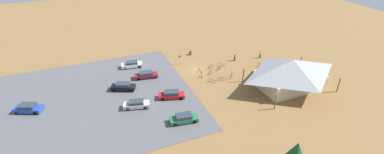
% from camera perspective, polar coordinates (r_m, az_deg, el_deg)
% --- Properties ---
extents(ground, '(160.00, 160.00, 0.00)m').
position_cam_1_polar(ground, '(59.14, 0.88, 1.43)').
color(ground, olive).
rests_on(ground, ground).
extents(parking_lot_asphalt, '(37.03, 32.42, 0.05)m').
position_cam_1_polar(parking_lot_asphalt, '(52.30, -20.87, -4.74)').
color(parking_lot_asphalt, '#56565B').
rests_on(parking_lot_asphalt, ground).
extents(bike_pavilion, '(14.71, 10.53, 5.70)m').
position_cam_1_polar(bike_pavilion, '(54.91, 19.84, 1.06)').
color(bike_pavilion, beige).
rests_on(bike_pavilion, ground).
extents(trash_bin, '(0.60, 0.60, 0.90)m').
position_cam_1_polar(trash_bin, '(66.10, -0.34, 5.00)').
color(trash_bin, brown).
rests_on(trash_bin, ground).
extents(lot_sign, '(0.56, 0.08, 2.20)m').
position_cam_1_polar(lot_sign, '(61.14, -2.58, 3.86)').
color(lot_sign, '#99999E').
rests_on(lot_sign, ground).
extents(bicycle_purple_near_porch, '(1.46, 0.94, 0.86)m').
position_cam_1_polar(bicycle_purple_near_porch, '(60.92, 6.13, 2.54)').
color(bicycle_purple_near_porch, black).
rests_on(bicycle_purple_near_porch, ground).
extents(bicycle_silver_by_bin, '(0.71, 1.53, 0.83)m').
position_cam_1_polar(bicycle_silver_by_bin, '(62.22, 13.83, 2.38)').
color(bicycle_silver_by_bin, black).
rests_on(bicycle_silver_by_bin, ground).
extents(bicycle_yellow_yard_right, '(1.31, 1.17, 0.78)m').
position_cam_1_polar(bicycle_yellow_yard_right, '(57.62, 3.85, 0.97)').
color(bicycle_yellow_yard_right, black).
rests_on(bicycle_yellow_yard_right, ground).
extents(bicycle_blue_mid_cluster, '(0.48, 1.68, 0.82)m').
position_cam_1_polar(bicycle_blue_mid_cluster, '(58.14, 1.65, 1.31)').
color(bicycle_blue_mid_cluster, black).
rests_on(bicycle_blue_mid_cluster, ground).
extents(bicycle_green_yard_front, '(1.19, 1.38, 0.84)m').
position_cam_1_polar(bicycle_green_yard_front, '(56.68, 8.16, 0.22)').
color(bicycle_green_yard_front, black).
rests_on(bicycle_green_yard_front, ground).
extents(bicycle_white_near_sign, '(0.84, 1.43, 0.78)m').
position_cam_1_polar(bicycle_white_near_sign, '(56.47, 2.01, 0.38)').
color(bicycle_white_near_sign, black).
rests_on(bicycle_white_near_sign, ground).
extents(bicycle_black_edge_south, '(1.72, 0.69, 0.85)m').
position_cam_1_polar(bicycle_black_edge_south, '(55.43, 6.16, -0.33)').
color(bicycle_black_edge_south, black).
rests_on(bicycle_black_edge_south, ground).
extents(bicycle_teal_back_row, '(1.11, 1.26, 0.82)m').
position_cam_1_polar(bicycle_teal_back_row, '(54.59, 4.22, -0.76)').
color(bicycle_teal_back_row, black).
rests_on(bicycle_teal_back_row, ground).
extents(bicycle_orange_lone_west, '(1.42, 0.94, 0.82)m').
position_cam_1_polar(bicycle_orange_lone_west, '(59.82, 3.85, 2.10)').
color(bicycle_orange_lone_west, black).
rests_on(bicycle_orange_lone_west, ground).
extents(bicycle_red_yard_left, '(1.37, 1.03, 0.76)m').
position_cam_1_polar(bicycle_red_yard_left, '(59.38, 5.59, 1.79)').
color(bicycle_red_yard_left, black).
rests_on(bicycle_red_yard_left, ground).
extents(bicycle_purple_lone_east, '(1.43, 0.99, 0.87)m').
position_cam_1_polar(bicycle_purple_lone_east, '(63.52, 17.32, 2.46)').
color(bicycle_purple_lone_east, black).
rests_on(bicycle_purple_lone_east, ground).
extents(car_red_near_entry, '(4.96, 3.10, 1.40)m').
position_cam_1_polar(car_red_near_entry, '(49.56, -4.25, -3.65)').
color(car_red_near_entry, red).
rests_on(car_red_near_entry, parking_lot_asphalt).
extents(car_white_aisle_side, '(4.70, 2.51, 1.33)m').
position_cam_1_polar(car_white_aisle_side, '(61.40, -12.36, 2.57)').
color(car_white_aisle_side, white).
rests_on(car_white_aisle_side, parking_lot_asphalt).
extents(car_green_far_end, '(4.68, 2.44, 1.38)m').
position_cam_1_polar(car_green_far_end, '(43.85, -1.71, -8.55)').
color(car_green_far_end, '#1E6B3D').
rests_on(car_green_far_end, parking_lot_asphalt).
extents(car_maroon_end_stall, '(4.95, 2.55, 1.30)m').
position_cam_1_polar(car_maroon_end_stall, '(56.61, -9.50, 0.45)').
color(car_maroon_end_stall, maroon).
rests_on(car_maroon_end_stall, parking_lot_asphalt).
extents(car_black_back_corner, '(4.84, 3.44, 1.45)m').
position_cam_1_polar(car_black_back_corner, '(53.35, -14.09, -1.93)').
color(car_black_back_corner, black).
rests_on(car_black_back_corner, parking_lot_asphalt).
extents(car_silver_mid_lot, '(4.66, 2.77, 1.35)m').
position_cam_1_polar(car_silver_mid_lot, '(47.90, -11.42, -5.55)').
color(car_silver_mid_lot, '#BCBCC1').
rests_on(car_silver_mid_lot, parking_lot_asphalt).
extents(car_blue_inner_stall, '(4.85, 3.54, 1.41)m').
position_cam_1_polar(car_blue_inner_stall, '(53.49, -30.82, -5.54)').
color(car_blue_inner_stall, '#1E42B2').
rests_on(car_blue_inner_stall, parking_lot_asphalt).
extents(visitor_crossing_yard, '(0.39, 0.36, 1.69)m').
position_cam_1_polar(visitor_crossing_yard, '(63.73, 8.86, 4.10)').
color(visitor_crossing_yard, '#2D3347').
rests_on(visitor_crossing_yard, ground).
extents(visitor_by_pavilion, '(0.37, 0.40, 1.78)m').
position_cam_1_polar(visitor_by_pavilion, '(66.26, 13.97, 4.61)').
color(visitor_by_pavilion, '#2D3347').
rests_on(visitor_by_pavilion, ground).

